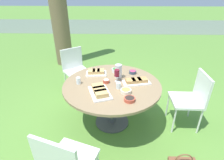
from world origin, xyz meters
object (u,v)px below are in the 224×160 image
dining_table (112,89)px  water_pitcher (119,71)px  chair_near_right (192,96)px  wine_glass (117,73)px  chair_far_back (75,67)px

dining_table → water_pitcher: bearing=63.4°
chair_near_right → dining_table: bearing=179.5°
water_pitcher → dining_table: bearing=-116.6°
dining_table → wine_glass: wine_glass is taller
chair_far_back → water_pitcher: (0.87, -0.80, 0.30)m
chair_far_back → water_pitcher: water_pitcher is taller
dining_table → wine_glass: 0.25m
chair_far_back → wine_glass: (0.84, -0.92, 0.32)m
water_pitcher → wine_glass: size_ratio=1.16×
chair_near_right → chair_far_back: (-1.96, 1.00, 0.00)m
chair_near_right → water_pitcher: (-1.09, 0.19, 0.30)m
dining_table → chair_far_back: chair_far_back is taller
water_pitcher → wine_glass: water_pitcher is taller
chair_near_right → wine_glass: 1.16m
water_pitcher → chair_far_back: bearing=137.2°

